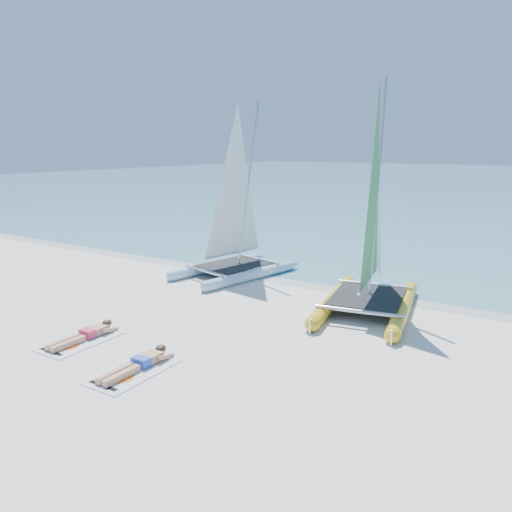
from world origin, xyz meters
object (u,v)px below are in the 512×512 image
Objects in this scene: catamaran_blue at (235,223)px; catamaran_yellow at (373,235)px; towel_a at (80,341)px; sunbather_b at (140,363)px; sunbather_a at (86,334)px; towel_b at (133,371)px.

catamaran_yellow is (5.12, -0.80, 0.21)m from catamaran_blue.
towel_a is 2.20m from sunbather_b.
sunbather_a is 2.28m from towel_b.
sunbather_a is at bearing -73.77° from catamaran_blue.
towel_b is at bearing -121.05° from catamaran_yellow.
catamaran_blue is at bearing 93.51° from towel_a.
towel_a is 1.07× the size of sunbather_a.
catamaran_blue reaches higher than towel_b.
catamaran_yellow is 7.30m from towel_b.
towel_a is 1.07× the size of sunbather_b.
sunbather_b reaches higher than towel_a.
towel_a is (-4.70, -6.09, -2.01)m from catamaran_yellow.
sunbather_b is (0.00, 0.19, 0.11)m from towel_b.
catamaran_yellow is at bearing 51.46° from sunbather_a.
catamaran_yellow is 7.95m from towel_a.
sunbather_a is at bearing -138.58° from catamaran_yellow.
catamaran_yellow is 3.72× the size of sunbather_b.
towel_b is at bearing -90.00° from sunbather_b.
towel_b is at bearing -57.90° from catamaran_blue.
sunbather_b is at bearing 90.00° from towel_b.
catamaran_blue is 3.28× the size of towel_b.
sunbather_b is (-2.52, -6.36, -1.90)m from catamaran_yellow.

